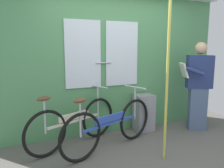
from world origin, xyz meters
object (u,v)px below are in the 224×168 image
trash_bin_by_wall (144,113)px  handrail_pole (167,71)px  passenger_reading_newspaper (198,85)px  bicycle_leaning_behind (110,126)px  bicycle_near_door (74,123)px

trash_bin_by_wall → handrail_pole: (-0.28, -1.01, 0.87)m
passenger_reading_newspaper → bicycle_leaning_behind: bearing=30.4°
passenger_reading_newspaper → trash_bin_by_wall: 1.10m
bicycle_near_door → handrail_pole: bearing=-63.2°
bicycle_near_door → trash_bin_by_wall: bearing=-17.0°
handrail_pole → bicycle_near_door: bearing=140.5°
bicycle_near_door → bicycle_leaning_behind: bearing=-58.2°
bicycle_leaning_behind → handrail_pole: size_ratio=0.69×
bicycle_leaning_behind → passenger_reading_newspaper: bearing=-16.1°
passenger_reading_newspaper → handrail_pole: (-1.20, -0.68, 0.36)m
trash_bin_by_wall → bicycle_leaning_behind: bearing=-151.0°
passenger_reading_newspaper → handrail_pole: bearing=55.5°
passenger_reading_newspaper → trash_bin_by_wall: passenger_reading_newspaper is taller
bicycle_near_door → passenger_reading_newspaper: passenger_reading_newspaper is taller
handrail_pole → trash_bin_by_wall: bearing=74.7°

